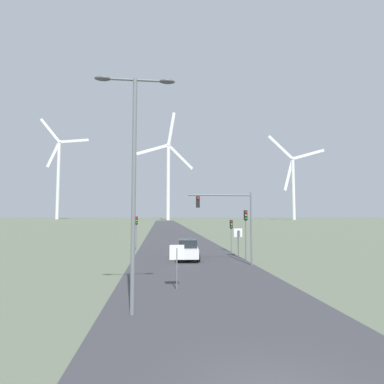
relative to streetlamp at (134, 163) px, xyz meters
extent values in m
cube|color=#38383D|center=(3.67, 41.78, -6.26)|extent=(10.00, 240.00, 0.01)
cylinder|color=slate|center=(0.00, 0.00, -1.31)|extent=(0.18, 0.18, 9.90)
cylinder|color=slate|center=(0.00, 0.00, 3.59)|extent=(2.73, 0.10, 0.10)
ellipsoid|color=#4C4C51|center=(-1.37, 0.00, 3.59)|extent=(0.70, 0.32, 0.20)
ellipsoid|color=#4C4C51|center=(1.37, 0.00, 3.59)|extent=(0.70, 0.32, 0.20)
cylinder|color=slate|center=(2.04, 3.82, -5.15)|extent=(0.07, 0.07, 2.22)
cube|color=white|center=(2.04, 3.81, -4.27)|extent=(0.81, 0.01, 0.81)
cube|color=red|center=(2.04, 3.82, -4.27)|extent=(0.76, 0.02, 0.76)
cylinder|color=slate|center=(8.44, 15.15, -5.00)|extent=(0.07, 0.07, 2.52)
cube|color=white|center=(8.44, 15.14, -3.97)|extent=(0.81, 0.01, 0.81)
cube|color=red|center=(8.44, 15.15, -3.97)|extent=(0.76, 0.02, 0.76)
cylinder|color=slate|center=(-1.37, 15.79, -4.47)|extent=(0.11, 0.11, 3.59)
cube|color=black|center=(-1.37, 15.79, -3.12)|extent=(0.28, 0.24, 0.90)
sphere|color=red|center=(-1.37, 15.65, -2.85)|extent=(0.16, 0.16, 0.16)
sphere|color=gold|center=(-1.37, 15.65, -3.12)|extent=(0.16, 0.16, 0.16)
sphere|color=green|center=(-1.37, 15.65, -3.39)|extent=(0.16, 0.16, 0.16)
cylinder|color=slate|center=(8.69, 13.42, -4.07)|extent=(0.11, 0.11, 4.39)
cube|color=black|center=(8.69, 13.42, -2.32)|extent=(0.28, 0.24, 0.90)
sphere|color=red|center=(8.69, 13.29, -2.05)|extent=(0.16, 0.16, 0.16)
sphere|color=gold|center=(8.69, 13.29, -2.32)|extent=(0.16, 0.16, 0.16)
sphere|color=green|center=(8.69, 13.29, -2.59)|extent=(0.16, 0.16, 0.16)
cylinder|color=slate|center=(-1.55, 21.44, -4.38)|extent=(0.11, 0.11, 3.77)
cube|color=black|center=(-1.55, 21.44, -2.94)|extent=(0.28, 0.24, 0.90)
sphere|color=red|center=(-1.55, 21.30, -2.67)|extent=(0.16, 0.16, 0.16)
sphere|color=gold|center=(-1.55, 21.30, -2.94)|extent=(0.16, 0.16, 0.16)
sphere|color=green|center=(-1.55, 21.30, -3.21)|extent=(0.16, 0.16, 0.16)
cylinder|color=slate|center=(8.69, 18.88, -4.56)|extent=(0.11, 0.11, 3.40)
cube|color=black|center=(8.69, 18.88, -3.31)|extent=(0.28, 0.24, 0.90)
sphere|color=red|center=(8.69, 18.74, -3.04)|extent=(0.16, 0.16, 0.16)
sphere|color=gold|center=(8.69, 18.74, -3.31)|extent=(0.16, 0.16, 0.16)
sphere|color=green|center=(8.69, 18.74, -3.58)|extent=(0.16, 0.16, 0.16)
cylinder|color=slate|center=(8.39, 10.81, -3.35)|extent=(0.14, 0.14, 5.82)
cylinder|color=slate|center=(5.85, 10.81, -0.69)|extent=(5.08, 0.12, 0.12)
cube|color=black|center=(4.07, 10.81, -1.24)|extent=(0.28, 0.24, 0.90)
sphere|color=red|center=(4.07, 10.67, -0.97)|extent=(0.18, 0.18, 0.18)
cube|color=white|center=(3.54, 14.03, -5.53)|extent=(2.05, 4.21, 0.80)
cube|color=#1E2328|center=(3.54, 13.88, -4.78)|extent=(1.69, 2.19, 0.70)
cylinder|color=black|center=(2.71, 15.30, -5.93)|extent=(0.22, 0.66, 0.66)
cylinder|color=black|center=(4.37, 15.30, -5.93)|extent=(0.22, 0.66, 0.66)
cylinder|color=black|center=(2.71, 12.76, -5.93)|extent=(0.22, 0.66, 0.66)
cylinder|color=black|center=(4.37, 12.76, -5.93)|extent=(0.22, 0.66, 0.66)
cylinder|color=white|center=(-69.73, 202.45, 20.79)|extent=(2.20, 2.20, 54.10)
sphere|color=white|center=(-69.73, 202.45, 47.83)|extent=(2.60, 2.60, 2.60)
cube|color=white|center=(-73.35, 201.72, 38.45)|extent=(8.51, 2.18, 18.21)
cube|color=white|center=(-59.95, 204.41, 49.33)|extent=(18.65, 4.21, 4.58)
cube|color=white|center=(-75.88, 201.21, 55.72)|extent=(13.00, 3.07, 15.88)
cylinder|color=white|center=(5.73, 170.36, 16.90)|extent=(2.20, 2.20, 46.32)
sphere|color=white|center=(5.73, 170.36, 40.05)|extent=(2.60, 2.60, 2.60)
cube|color=white|center=(7.52, 171.02, 50.94)|extent=(5.19, 2.35, 20.80)
cube|color=white|center=(-3.99, 166.72, 36.26)|extent=(19.05, 7.53, 8.83)
cube|color=white|center=(13.67, 173.33, 32.96)|extent=(16.20, 6.46, 14.73)
cylinder|color=white|center=(86.39, 171.79, 13.52)|extent=(2.20, 2.20, 39.56)
sphere|color=white|center=(86.39, 171.79, 33.30)|extent=(2.60, 2.60, 2.60)
cube|color=white|center=(78.60, 172.62, 41.02)|extent=(15.96, 2.19, 15.82)
cube|color=white|center=(83.63, 172.08, 22.65)|extent=(6.98, 1.23, 20.48)
cube|color=white|center=(96.93, 170.67, 36.22)|extent=(20.37, 2.66, 7.23)
camera|label=1|loc=(1.12, -12.69, -2.14)|focal=28.00mm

